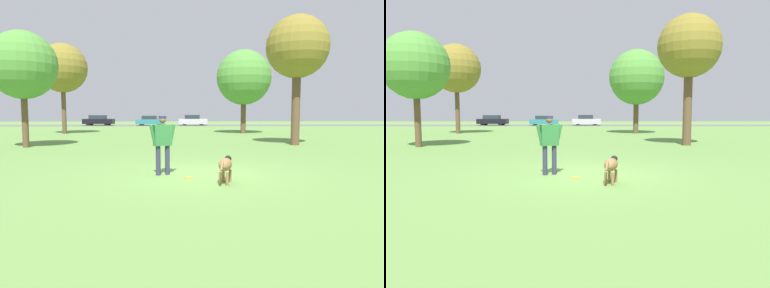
# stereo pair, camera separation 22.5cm
# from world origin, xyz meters

# --- Properties ---
(ground_plane) EXTENTS (120.00, 120.00, 0.00)m
(ground_plane) POSITION_xyz_m (0.00, 0.00, 0.00)
(ground_plane) COLOR #608C42
(far_road_strip) EXTENTS (120.00, 6.00, 0.01)m
(far_road_strip) POSITION_xyz_m (0.00, 37.70, 0.01)
(far_road_strip) COLOR #5B5B59
(far_road_strip) RESTS_ON ground_plane
(person) EXTENTS (0.72, 0.38, 1.61)m
(person) POSITION_xyz_m (-0.94, 0.04, 0.96)
(person) COLOR #2D334C
(person) RESTS_ON ground_plane
(dog) EXTENTS (0.49, 1.06, 0.63)m
(dog) POSITION_xyz_m (0.64, -1.12, 0.44)
(dog) COLOR olive
(dog) RESTS_ON ground_plane
(frisbee) EXTENTS (0.22, 0.22, 0.02)m
(frisbee) POSITION_xyz_m (-0.23, -0.46, 0.01)
(frisbee) COLOR orange
(frisbee) RESTS_ON ground_plane
(tree_near_right) EXTENTS (3.22, 3.22, 6.72)m
(tree_near_right) POSITION_xyz_m (5.55, 8.70, 5.04)
(tree_near_right) COLOR brown
(tree_near_right) RESTS_ON ground_plane
(tree_near_left) EXTENTS (3.27, 3.27, 5.63)m
(tree_near_left) POSITION_xyz_m (-8.11, 7.76, 3.98)
(tree_near_left) COLOR brown
(tree_near_left) RESTS_ON ground_plane
(tree_far_left) EXTENTS (3.93, 3.93, 7.27)m
(tree_far_left) POSITION_xyz_m (-10.08, 19.04, 5.28)
(tree_far_left) COLOR brown
(tree_far_left) RESTS_ON ground_plane
(tree_far_right) EXTENTS (4.51, 4.51, 6.88)m
(tree_far_right) POSITION_xyz_m (4.65, 19.26, 4.60)
(tree_far_right) COLOR brown
(tree_far_right) RESTS_ON ground_plane
(parked_car_black) EXTENTS (4.13, 1.89, 1.41)m
(parked_car_black) POSITION_xyz_m (-11.96, 38.08, 0.69)
(parked_car_black) COLOR black
(parked_car_black) RESTS_ON ground_plane
(parked_car_teal) EXTENTS (3.89, 1.70, 1.33)m
(parked_car_teal) POSITION_xyz_m (-4.85, 37.66, 0.65)
(parked_car_teal) COLOR teal
(parked_car_teal) RESTS_ON ground_plane
(parked_car_silver) EXTENTS (3.89, 1.85, 1.43)m
(parked_car_silver) POSITION_xyz_m (0.97, 37.92, 0.69)
(parked_car_silver) COLOR #B7B7BC
(parked_car_silver) RESTS_ON ground_plane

